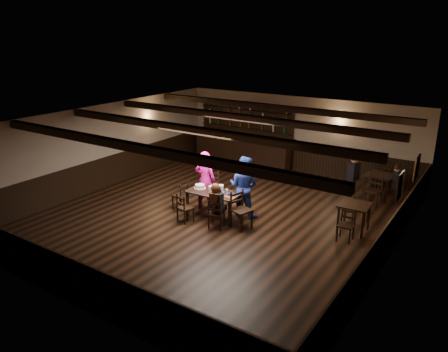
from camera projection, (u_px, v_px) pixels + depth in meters
The scene contains 25 objects.
ground at pixel (221, 216), 12.15m from camera, with size 10.00×10.00×0.00m, color black.
room_shell at pixel (222, 155), 11.62m from camera, with size 9.02×10.02×2.71m.
dining_table at pixel (214, 195), 11.81m from camera, with size 1.48×0.80×0.75m.
chair_near_left at pixel (183, 206), 11.59m from camera, with size 0.45×0.43×0.79m.
chair_near_right at pixel (216, 212), 11.18m from camera, with size 0.46×0.45×0.81m.
chair_end_left at pixel (182, 194), 12.44m from camera, with size 0.37×0.39×0.81m.
chair_end_right at pixel (239, 206), 11.28m from camera, with size 0.56×0.57×0.99m.
chair_far_pushed at pixel (214, 182), 13.45m from camera, with size 0.51×0.51×0.79m.
woman_pink at pixel (205, 180), 12.43m from camera, with size 0.62×0.41×1.69m, color #FF18A2.
man_blue at pixel (244, 186), 11.90m from camera, with size 0.83×0.65×1.71m, color navy.
seated_person at pixel (216, 199), 11.12m from camera, with size 0.33×0.49×0.80m.
cake at pixel (200, 186), 12.07m from camera, with size 0.33×0.33×0.10m.
plate_stack_a at pixel (212, 189), 11.76m from camera, with size 0.18×0.18×0.17m, color white.
plate_stack_b at pixel (220, 188), 11.75m from camera, with size 0.17×0.17×0.20m, color white.
tea_light at pixel (220, 190), 11.84m from camera, with size 0.04×0.04×0.06m.
salt_shaker at pixel (224, 193), 11.58m from camera, with size 0.03×0.03×0.08m, color silver.
pepper_shaker at pixel (224, 194), 11.50m from camera, with size 0.03×0.03×0.08m, color #A5A8AD.
drink_glass at pixel (227, 191), 11.74m from camera, with size 0.06×0.06×0.10m, color silver.
menu_red at pixel (230, 197), 11.45m from camera, with size 0.31×0.22×0.00m, color maroon.
menu_blue at pixel (232, 194), 11.60m from camera, with size 0.34×0.24×0.00m, color #0E1A49.
bar_counter at pixel (243, 145), 16.76m from camera, with size 4.15×0.70×2.20m.
back_table_a at pixel (355, 208), 10.99m from camera, with size 0.77×0.77×0.75m.
back_table_b at pixel (380, 178), 13.24m from camera, with size 0.95×0.95×0.75m.
bg_patron_left at pixel (354, 168), 13.50m from camera, with size 0.31×0.42×0.78m.
bg_patron_right at pixel (396, 176), 12.83m from camera, with size 0.26×0.37×0.71m.
Camera 1 is at (6.24, -9.26, 4.90)m, focal length 35.00 mm.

